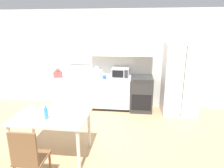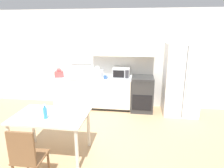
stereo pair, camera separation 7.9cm
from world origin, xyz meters
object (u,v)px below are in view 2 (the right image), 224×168
(dining_table, at_px, (51,121))
(coffee_mug, at_px, (106,77))
(oven_range, at_px, (142,94))
(microwave, at_px, (121,73))
(dining_chair_near, at_px, (26,155))
(drink_bottle, at_px, (45,113))
(refrigerator, at_px, (182,80))

(dining_table, bearing_deg, coffee_mug, 74.69)
(coffee_mug, xyz_separation_m, dining_table, (-0.58, -2.14, -0.28))
(oven_range, height_order, microwave, microwave)
(dining_chair_near, bearing_deg, oven_range, 62.01)
(dining_table, bearing_deg, dining_chair_near, -90.08)
(drink_bottle, bearing_deg, dining_table, 81.38)
(dining_chair_near, bearing_deg, refrigerator, 48.76)
(dining_chair_near, bearing_deg, dining_table, 88.91)
(refrigerator, bearing_deg, dining_chair_near, -130.23)
(refrigerator, distance_m, coffee_mug, 1.97)
(coffee_mug, bearing_deg, drink_bottle, -104.93)
(coffee_mug, relative_size, dining_table, 0.10)
(coffee_mug, xyz_separation_m, dining_chair_near, (-0.59, -2.93, -0.40))
(oven_range, relative_size, drink_bottle, 3.80)
(drink_bottle, bearing_deg, refrigerator, 42.47)
(microwave, height_order, drink_bottle, microwave)
(refrigerator, xyz_separation_m, dining_chair_near, (-2.56, -3.02, -0.38))
(microwave, xyz_separation_m, dining_chair_near, (-0.98, -3.18, -0.49))
(refrigerator, bearing_deg, oven_range, 176.38)
(microwave, bearing_deg, dining_table, -112.38)
(coffee_mug, distance_m, drink_bottle, 2.35)
(coffee_mug, relative_size, drink_bottle, 0.51)
(refrigerator, height_order, drink_bottle, refrigerator)
(dining_table, xyz_separation_m, drink_bottle, (-0.02, -0.13, 0.20))
(coffee_mug, height_order, dining_table, coffee_mug)
(microwave, height_order, dining_table, microwave)
(dining_table, distance_m, drink_bottle, 0.24)
(refrigerator, distance_m, drink_bottle, 3.49)
(refrigerator, distance_m, microwave, 1.58)
(oven_range, height_order, drink_bottle, drink_bottle)
(coffee_mug, distance_m, dining_table, 2.23)
(refrigerator, distance_m, dining_chair_near, 3.98)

